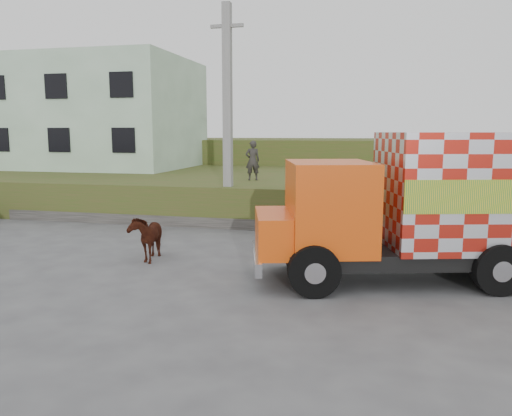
% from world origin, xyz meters
% --- Properties ---
extents(ground, '(120.00, 120.00, 0.00)m').
position_xyz_m(ground, '(0.00, 0.00, 0.00)').
color(ground, '#474749').
rests_on(ground, ground).
extents(embankment, '(40.00, 12.00, 1.50)m').
position_xyz_m(embankment, '(0.00, 10.00, 0.75)').
color(embankment, '#38521B').
rests_on(embankment, ground).
extents(embankment_far, '(40.00, 12.00, 3.00)m').
position_xyz_m(embankment_far, '(0.00, 22.00, 1.50)').
color(embankment_far, '#38521B').
rests_on(embankment_far, ground).
extents(retaining_strip, '(16.00, 0.50, 0.40)m').
position_xyz_m(retaining_strip, '(-2.00, 4.20, 0.20)').
color(retaining_strip, '#595651').
rests_on(retaining_strip, ground).
extents(building, '(10.00, 8.00, 6.00)m').
position_xyz_m(building, '(-11.00, 13.00, 4.50)').
color(building, '#BADABD').
rests_on(building, embankment).
extents(utility_pole, '(1.20, 0.30, 8.00)m').
position_xyz_m(utility_pole, '(-1.00, 4.60, 4.08)').
color(utility_pole, gray).
rests_on(utility_pole, ground).
extents(cargo_truck, '(8.19, 4.41, 3.49)m').
position_xyz_m(cargo_truck, '(5.79, -0.79, 1.80)').
color(cargo_truck, black).
rests_on(cargo_truck, ground).
extents(cow, '(0.98, 1.63, 1.29)m').
position_xyz_m(cow, '(-1.81, -0.63, 0.64)').
color(cow, '#38150E').
rests_on(cow, ground).
extents(pedestrian, '(0.71, 0.61, 1.64)m').
position_xyz_m(pedestrian, '(-0.67, 7.09, 2.32)').
color(pedestrian, '#2A2725').
rests_on(pedestrian, embankment).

